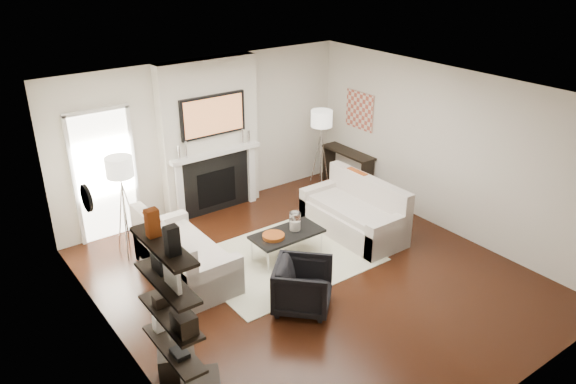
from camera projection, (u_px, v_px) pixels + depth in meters
room_envelope at (314, 193)px, 7.56m from camera, size 6.00×6.00×6.00m
chimney_breast at (210, 137)px, 9.67m from camera, size 1.80×0.25×2.70m
fireplace_surround at (216, 184)px, 9.91m from camera, size 1.30×0.02×1.04m
firebox at (217, 188)px, 9.94m from camera, size 0.75×0.02×0.65m
mantel_pilaster_l at (180, 193)px, 9.49m from camera, size 0.12×0.08×1.10m
mantel_pilaster_r at (251, 174)px, 10.27m from camera, size 0.12×0.08×1.10m
mantel_shelf at (216, 153)px, 9.63m from camera, size 1.70×0.18×0.07m
tv_body at (213, 116)px, 9.37m from camera, size 1.20×0.06×0.70m
tv_screen at (214, 116)px, 9.35m from camera, size 1.10×0.00×0.62m
candlestick_l_tall at (186, 149)px, 9.26m from camera, size 0.04×0.04×0.30m
candlestick_l_short at (179, 153)px, 9.20m from camera, size 0.04×0.04×0.24m
candlestick_r_tall at (242, 136)px, 9.86m from camera, size 0.04×0.04×0.30m
candlestick_r_short at (249, 137)px, 9.94m from camera, size 0.04×0.04×0.24m
hallway_panel at (105, 176)px, 8.87m from camera, size 0.90×0.02×2.10m
door_trim_l at (75, 184)px, 8.60m from camera, size 0.06×0.06×2.16m
door_trim_r at (134, 170)px, 9.12m from camera, size 0.06×0.06×2.16m
door_trim_top at (96, 110)px, 8.41m from camera, size 1.02×0.06×0.06m
rug at (284, 258)px, 8.60m from camera, size 2.60×2.00×0.01m
loveseat_left_base at (187, 263)px, 8.10m from camera, size 0.85×1.80×0.42m
loveseat_left_back at (163, 251)px, 7.79m from camera, size 0.18×1.80×0.80m
loveseat_left_arm_n at (214, 283)px, 7.47m from camera, size 0.85×0.18×0.60m
loveseat_left_arm_s at (162, 236)px, 8.66m from camera, size 0.85×0.18×0.60m
loveseat_left_cushion at (188, 246)px, 8.02m from camera, size 0.63×1.44×0.10m
pillow_left_orange at (153, 230)px, 7.92m from camera, size 0.10×0.42×0.42m
pillow_left_charcoal at (171, 248)px, 7.49m from camera, size 0.10×0.40×0.40m
loveseat_right_base at (353, 222)px, 9.27m from camera, size 0.85×1.80×0.42m
loveseat_right_back at (368, 199)px, 9.32m from camera, size 0.18×1.80×0.80m
loveseat_right_arm_n at (388, 236)px, 8.63m from camera, size 0.85×0.18×0.60m
loveseat_right_arm_s at (321, 200)px, 9.82m from camera, size 0.85×0.18×0.60m
loveseat_right_cushion at (351, 209)px, 9.13m from camera, size 0.63×1.44×0.10m
pillow_right_orange at (357, 182)px, 9.45m from camera, size 0.10×0.42×0.42m
pillow_right_charcoal at (382, 195)px, 9.01m from camera, size 0.10×0.40×0.40m
coffee_table at (287, 234)px, 8.50m from camera, size 1.10×0.55×0.04m
coffee_leg_nw at (268, 262)px, 8.15m from camera, size 0.02×0.02×0.38m
coffee_leg_ne at (321, 242)px, 8.69m from camera, size 0.02×0.02×0.38m
coffee_leg_sw at (252, 250)px, 8.47m from camera, size 0.02×0.02×0.38m
coffee_leg_se at (304, 231)px, 9.01m from camera, size 0.02×0.02×0.38m
hurricane_glass at (295, 222)px, 8.51m from camera, size 0.17×0.17×0.30m
hurricane_candle at (295, 226)px, 8.54m from camera, size 0.11×0.11×0.16m
copper_bowl at (273, 236)px, 8.34m from camera, size 0.33×0.33×0.06m
armchair at (303, 284)px, 7.33m from camera, size 0.98×0.98×0.74m
lamp_left_post at (126, 219)px, 8.51m from camera, size 0.02×0.02×1.20m
lamp_left_shade at (119, 167)px, 8.16m from camera, size 0.40×0.40×0.30m
lamp_left_leg_a at (133, 217)px, 8.57m from camera, size 0.25×0.02×1.23m
lamp_left_leg_b at (120, 218)px, 8.55m from camera, size 0.14×0.22×1.23m
lamp_left_leg_c at (125, 222)px, 8.41m from camera, size 0.14×0.22×1.23m
lamp_right_post at (321, 161)px, 10.69m from camera, size 0.02×0.02×1.20m
lamp_right_shade at (322, 118)px, 10.34m from camera, size 0.40×0.40×0.30m
lamp_right_leg_a at (325, 160)px, 10.75m from camera, size 0.25×0.02×1.23m
lamp_right_leg_b at (315, 161)px, 10.73m from camera, size 0.14×0.22×1.23m
lamp_right_leg_c at (321, 163)px, 10.59m from camera, size 0.14×0.22×1.23m
console_top at (348, 152)px, 10.77m from camera, size 0.35×1.20×0.04m
console_leg_n at (367, 179)px, 10.52m from camera, size 0.30×0.04×0.71m
console_leg_s at (329, 162)px, 11.33m from camera, size 0.30×0.04×0.71m
wall_art at (360, 111)px, 10.45m from camera, size 0.03×0.70×0.70m
shelf_bottom at (174, 349)px, 5.69m from camera, size 0.25×1.00×0.03m
shelf_lower at (170, 316)px, 5.52m from camera, size 0.25×1.00×0.04m
shelf_upper at (167, 282)px, 5.35m from camera, size 0.25×1.00×0.04m
shelf_top at (163, 246)px, 5.19m from camera, size 0.25×1.00×0.04m
decor_magfile_a at (172, 241)px, 4.96m from camera, size 0.12×0.10×0.28m
decor_magfile_b at (152, 223)px, 5.26m from camera, size 0.12×0.10×0.28m
decor_frame_a at (172, 278)px, 5.19m from camera, size 0.04×0.30×0.22m
decor_frame_b at (157, 264)px, 5.45m from camera, size 0.04×0.22×0.18m
decor_wine_rack at (184, 323)px, 5.24m from camera, size 0.18×0.25×0.20m
decor_box_small at (161, 300)px, 5.63m from camera, size 0.15×0.12×0.12m
decor_books at (180, 353)px, 5.56m from camera, size 0.14×0.20×0.05m
decor_box_tall at (159, 323)px, 5.89m from camera, size 0.10×0.10×0.18m
clock_rim at (87, 198)px, 6.60m from camera, size 0.04×0.34×0.34m
clock_face at (89, 198)px, 6.62m from camera, size 0.01×0.29×0.29m
ottoman_near at (177, 363)px, 6.21m from camera, size 0.52×0.52×0.40m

